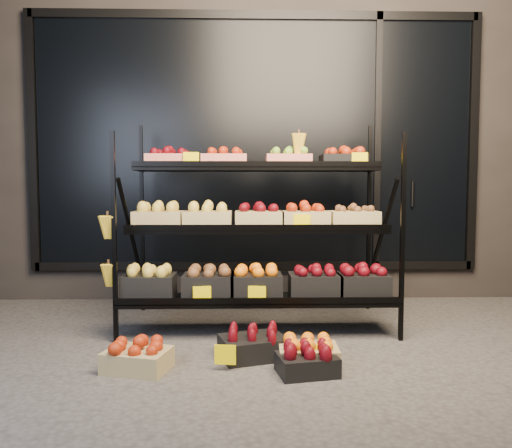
{
  "coord_description": "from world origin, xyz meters",
  "views": [
    {
      "loc": [
        -0.11,
        -3.34,
        1.1
      ],
      "look_at": [
        -0.01,
        0.55,
        0.82
      ],
      "focal_mm": 35.0,
      "sensor_mm": 36.0,
      "label": 1
    }
  ],
  "objects_px": {
    "floor_crate_midright": "(308,352)",
    "floor_crate_left": "(137,356)",
    "display_rack": "(256,228)",
    "floor_crate_midleft": "(253,343)"
  },
  "relations": [
    {
      "from": "floor_crate_midright",
      "to": "floor_crate_left",
      "type": "bearing_deg",
      "value": -175.1
    },
    {
      "from": "floor_crate_left",
      "to": "floor_crate_midright",
      "type": "relative_size",
      "value": 1.16
    },
    {
      "from": "display_rack",
      "to": "floor_crate_left",
      "type": "relative_size",
      "value": 5.1
    },
    {
      "from": "display_rack",
      "to": "floor_crate_midright",
      "type": "relative_size",
      "value": 5.89
    },
    {
      "from": "floor_crate_midright",
      "to": "display_rack",
      "type": "bearing_deg",
      "value": 110.03
    },
    {
      "from": "floor_crate_midleft",
      "to": "floor_crate_midright",
      "type": "xyz_separation_m",
      "value": [
        0.34,
        -0.15,
        -0.01
      ]
    },
    {
      "from": "display_rack",
      "to": "floor_crate_midleft",
      "type": "height_order",
      "value": "display_rack"
    },
    {
      "from": "floor_crate_left",
      "to": "floor_crate_midleft",
      "type": "distance_m",
      "value": 0.73
    },
    {
      "from": "floor_crate_left",
      "to": "floor_crate_midright",
      "type": "height_order",
      "value": "floor_crate_left"
    },
    {
      "from": "display_rack",
      "to": "floor_crate_left",
      "type": "xyz_separation_m",
      "value": [
        -0.74,
        -0.98,
        -0.7
      ]
    }
  ]
}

